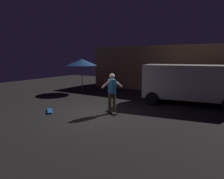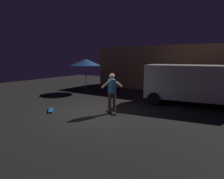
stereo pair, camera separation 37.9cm
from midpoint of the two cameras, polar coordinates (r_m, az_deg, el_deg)
The scene contains 7 objects.
ground_plane at distance 8.69m, azimuth -3.59°, elevation -7.04°, with size 28.00×28.00×0.00m, color black.
low_building at distance 15.99m, azimuth 18.55°, elevation 5.82°, with size 11.72×3.68×3.24m.
parked_van at distance 11.07m, azimuth 22.98°, elevation 1.89°, with size 4.84×2.82×2.03m.
patio_umbrella at distance 14.14m, azimuth -6.77°, elevation 7.70°, with size 2.10×2.10×2.30m.
skateboard_ridden at distance 8.83m, azimuth 1.24°, elevation -6.39°, with size 0.75×0.61×0.07m.
skateboard_spare at distance 9.48m, azimuth -15.87°, elevation -5.65°, with size 0.72×0.66×0.07m.
skater at distance 8.62m, azimuth 1.26°, elevation -0.09°, with size 0.63×0.86×1.67m.
Camera 2 is at (5.28, -6.48, 2.43)m, focal length 32.16 mm.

